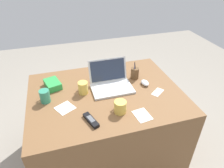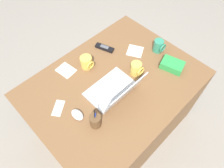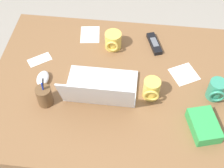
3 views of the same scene
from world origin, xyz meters
name	(u,v)px [view 1 (image 1 of 3)]	position (x,y,z in m)	size (l,w,h in m)	color
ground_plane	(107,150)	(0.00, 0.00, 0.00)	(6.00, 6.00, 0.00)	gray
desk	(106,124)	(0.00, 0.00, 0.37)	(1.26, 0.96, 0.74)	brown
laptop	(111,83)	(0.06, 0.07, 0.78)	(0.35, 0.29, 0.21)	silver
computer_mouse	(145,83)	(0.36, 0.02, 0.75)	(0.06, 0.10, 0.04)	white
coffee_mug_white	(83,87)	(-0.18, 0.05, 0.79)	(0.08, 0.09, 0.10)	#E0BC4C
coffee_mug_tall	(45,96)	(-0.48, 0.02, 0.79)	(0.08, 0.09, 0.11)	#338C6B
coffee_mug_spare	(120,107)	(0.04, -0.26, 0.78)	(0.09, 0.10, 0.10)	#E0BC4C
cordless_phone	(91,120)	(-0.19, -0.30, 0.75)	(0.09, 0.16, 0.03)	black
pen_holder	(135,73)	(0.32, 0.15, 0.79)	(0.07, 0.07, 0.17)	brown
snack_bag	(53,84)	(-0.42, 0.21, 0.76)	(0.11, 0.17, 0.06)	green
paper_note_near_laptop	(142,115)	(0.18, -0.34, 0.74)	(0.11, 0.14, 0.00)	white
paper_note_left	(65,108)	(-0.35, -0.11, 0.74)	(0.12, 0.12, 0.00)	white
paper_note_right	(158,92)	(0.42, -0.12, 0.74)	(0.12, 0.06, 0.00)	white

